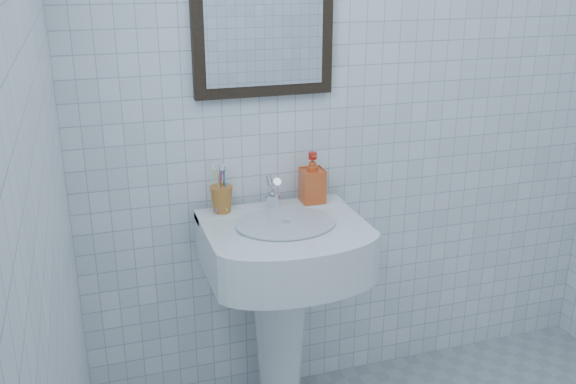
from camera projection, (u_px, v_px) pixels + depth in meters
name	position (u px, v px, depth m)	size (l,w,h in m)	color
wall_back	(365.00, 86.00, 2.41)	(2.20, 0.02, 2.50)	white
wall_left	(45.00, 256.00, 1.02)	(0.02, 2.40, 2.50)	white
washbasin	(281.00, 288.00, 2.33)	(0.55, 0.41, 0.85)	white
faucet	(273.00, 195.00, 2.31)	(0.05, 0.12, 0.13)	silver
toothbrush_cup	(222.00, 199.00, 2.28)	(0.08, 0.08, 0.10)	#B86B29
soap_dispenser	(312.00, 178.00, 2.37)	(0.08, 0.09, 0.19)	red
wall_mirror	(263.00, 5.00, 2.18)	(0.50, 0.04, 0.62)	black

